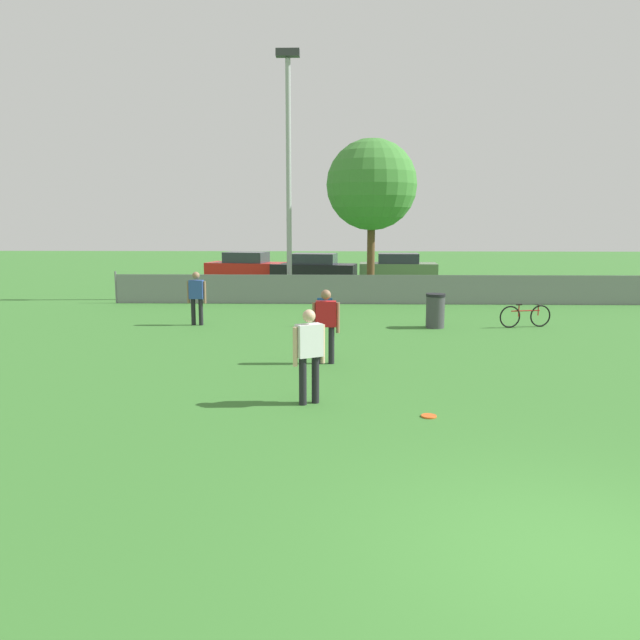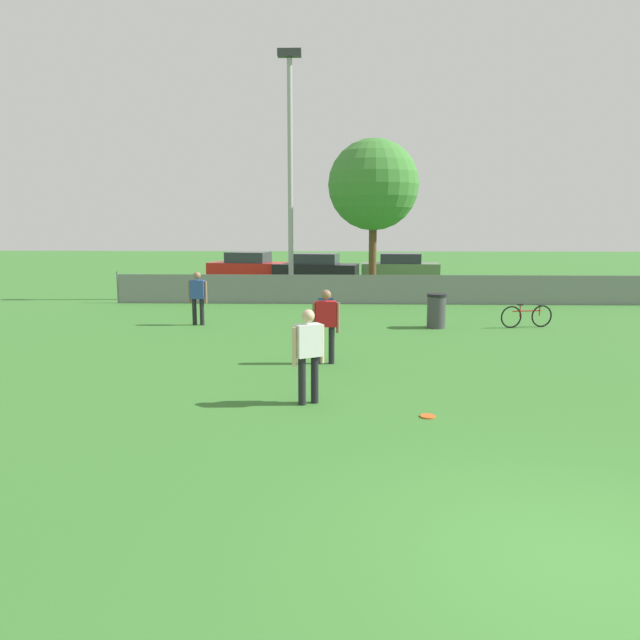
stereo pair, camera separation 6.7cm
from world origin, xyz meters
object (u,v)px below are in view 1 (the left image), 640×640
at_px(parked_car_red, 246,267).
at_px(parked_car_olive, 398,267).
at_px(light_pole, 289,157).
at_px(tree_near_pole, 372,185).
at_px(bicycle_sideline, 525,316).
at_px(spectator_in_blue, 197,294).
at_px(folding_chair_sideline, 325,309).
at_px(parked_car_dark, 314,268).
at_px(trash_bin, 435,311).
at_px(frisbee_disc, 429,416).
at_px(player_defender_red, 326,321).
at_px(player_receiver_white, 309,349).

xyz_separation_m(parked_car_red, parked_car_olive, (8.11, 0.31, -0.03)).
distance_m(light_pole, parked_car_olive, 11.21).
distance_m(tree_near_pole, bicycle_sideline, 9.81).
xyz_separation_m(spectator_in_blue, folding_chair_sideline, (3.84, 0.01, -0.42)).
distance_m(spectator_in_blue, folding_chair_sideline, 3.86).
xyz_separation_m(parked_car_dark, parked_car_olive, (4.46, 1.29, -0.03)).
relative_size(bicycle_sideline, parked_car_dark, 0.35).
xyz_separation_m(bicycle_sideline, parked_car_red, (-10.39, 14.93, 0.36)).
distance_m(trash_bin, parked_car_dark, 14.67).
distance_m(tree_near_pole, trash_bin, 9.07).
relative_size(frisbee_disc, bicycle_sideline, 0.16).
relative_size(parked_car_dark, parked_car_olive, 1.08).
bearing_deg(tree_near_pole, bicycle_sideline, -62.18).
xyz_separation_m(player_defender_red, frisbee_disc, (1.71, -3.73, -0.93)).
xyz_separation_m(tree_near_pole, player_receiver_white, (-1.86, -15.79, -3.60)).
height_order(player_defender_red, bicycle_sideline, player_defender_red).
xyz_separation_m(trash_bin, parked_car_olive, (0.38, 15.38, 0.17)).
height_order(light_pole, tree_near_pole, light_pole).
bearing_deg(trash_bin, folding_chair_sideline, 175.24).
height_order(player_defender_red, parked_car_olive, player_defender_red).
xyz_separation_m(folding_chair_sideline, parked_car_dark, (-0.85, 13.82, 0.19)).
height_order(parked_car_red, parked_car_dark, parked_car_red).
bearing_deg(player_receiver_white, parked_car_olive, 51.26).
height_order(player_defender_red, parked_car_red, player_defender_red).
distance_m(light_pole, bicycle_sideline, 11.21).
distance_m(trash_bin, parked_car_red, 16.94).
xyz_separation_m(folding_chair_sideline, parked_car_red, (-4.50, 14.80, 0.19)).
distance_m(spectator_in_blue, bicycle_sideline, 9.75).
bearing_deg(bicycle_sideline, parked_car_olive, 85.96).
bearing_deg(player_receiver_white, light_pole, 66.06).
bearing_deg(trash_bin, bicycle_sideline, 2.93).
bearing_deg(bicycle_sideline, frisbee_disc, -127.72).
height_order(bicycle_sideline, parked_car_red, parked_car_red).
height_order(player_receiver_white, parked_car_dark, player_receiver_white).
xyz_separation_m(spectator_in_blue, parked_car_red, (-0.67, 14.81, -0.23)).
distance_m(bicycle_sideline, parked_car_red, 18.20).
distance_m(frisbee_disc, parked_car_dark, 22.75).
relative_size(player_receiver_white, trash_bin, 1.63).
relative_size(player_receiver_white, frisbee_disc, 6.49).
relative_size(tree_near_pole, parked_car_dark, 1.43).
height_order(frisbee_disc, bicycle_sideline, bicycle_sideline).
height_order(trash_bin, parked_car_dark, parked_car_dark).
bearing_deg(player_receiver_white, spectator_in_blue, 85.17).
height_order(tree_near_pole, parked_car_red, tree_near_pole).
relative_size(light_pole, parked_car_dark, 2.12).
relative_size(light_pole, parked_car_olive, 2.28).
xyz_separation_m(player_defender_red, folding_chair_sideline, (-0.12, 5.03, -0.44)).
xyz_separation_m(light_pole, folding_chair_sideline, (1.55, -6.44, -5.03)).
bearing_deg(player_receiver_white, bicycle_sideline, 23.34).
xyz_separation_m(folding_chair_sideline, trash_bin, (3.23, -0.27, -0.00)).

